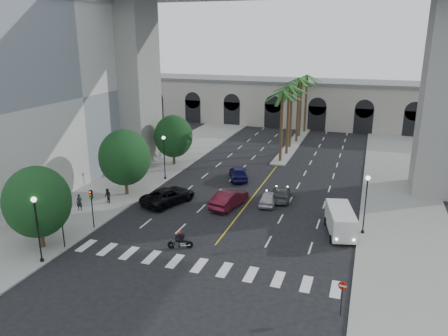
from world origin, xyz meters
TOP-DOWN VIEW (x-y plane):
  - ground at (0.00, 0.00)m, footprint 140.00×140.00m
  - sidewalk_left at (-15.00, 15.00)m, footprint 8.00×100.00m
  - sidewalk_right at (15.00, 15.00)m, footprint 8.00×100.00m
  - median at (0.00, 38.00)m, footprint 2.00×24.00m
  - building_left at (-27.00, 12.00)m, footprint 16.50×32.50m
  - pier_building at (0.00, 55.00)m, footprint 71.00×10.50m
  - bridge at (3.42, 22.00)m, footprint 75.00×13.00m
  - palm_a at (0.00, 28.00)m, footprint 3.20×3.20m
  - palm_b at (0.10, 32.00)m, footprint 3.20×3.20m
  - palm_c at (-0.20, 36.00)m, footprint 3.20×3.20m
  - palm_d at (0.15, 40.00)m, footprint 3.20×3.20m
  - palm_e at (-0.10, 44.00)m, footprint 3.20×3.20m
  - palm_f at (0.20, 48.00)m, footprint 3.20×3.20m
  - street_tree_near at (-13.00, -3.00)m, footprint 5.20×5.20m
  - street_tree_mid at (-13.00, 10.00)m, footprint 5.44×5.44m
  - street_tree_far at (-13.00, 22.00)m, footprint 5.04×5.04m
  - lamp_post_left_near at (-11.40, -5.00)m, footprint 0.40×0.40m
  - lamp_post_left_far at (-11.40, 16.00)m, footprint 0.40×0.40m
  - lamp_post_right at (11.40, 8.00)m, footprint 0.40×0.40m
  - traffic_signal_near at (-11.30, -2.50)m, footprint 0.25×0.18m
  - traffic_signal_far at (-11.30, 1.50)m, footprint 0.25×0.18m
  - motorcycle_rider at (-2.42, 0.61)m, footprint 1.99×0.85m
  - car_a at (2.07, 12.32)m, footprint 1.83×4.04m
  - car_b at (-1.50, 10.32)m, footprint 2.79×5.46m
  - car_c at (-7.69, 9.24)m, footprint 4.80×6.58m
  - car_d at (2.99, 14.14)m, footprint 2.63×4.88m
  - car_e at (-3.14, 18.93)m, footprint 3.65×5.26m
  - cargo_van at (9.51, 7.48)m, footprint 3.11×5.58m
  - pedestrian_a at (-14.94, 4.47)m, footprint 0.68×0.56m
  - pedestrian_b at (-13.38, 6.96)m, footprint 0.92×0.84m
  - do_not_enter_sign at (10.50, -4.35)m, footprint 0.57×0.10m

SIDE VIEW (x-z plane):
  - ground at x=0.00m, z-range 0.00..0.00m
  - sidewalk_left at x=-15.00m, z-range 0.00..0.15m
  - sidewalk_right at x=15.00m, z-range 0.00..0.15m
  - median at x=0.00m, z-range 0.00..0.20m
  - car_d at x=2.99m, z-range 0.00..1.35m
  - car_a at x=2.07m, z-range 0.00..1.35m
  - motorcycle_rider at x=-2.42m, z-range -0.07..1.43m
  - car_c at x=-7.69m, z-range 0.00..1.66m
  - car_e at x=-3.14m, z-range 0.00..1.66m
  - car_b at x=-1.50m, z-range 0.00..1.71m
  - pedestrian_b at x=-13.38m, z-range 0.15..1.69m
  - pedestrian_a at x=-14.94m, z-range 0.15..1.77m
  - cargo_van at x=9.51m, z-range 0.13..2.38m
  - do_not_enter_sign at x=10.50m, z-range 0.53..2.87m
  - traffic_signal_near at x=-11.30m, z-range 0.69..4.34m
  - traffic_signal_far at x=-11.30m, z-range 0.69..4.34m
  - lamp_post_left_near at x=-11.40m, z-range 0.55..5.90m
  - lamp_post_left_far at x=-11.40m, z-range 0.55..5.90m
  - lamp_post_right at x=11.40m, z-range 0.55..5.90m
  - street_tree_far at x=-13.00m, z-range 0.56..7.24m
  - street_tree_near at x=-13.00m, z-range 0.58..7.47m
  - street_tree_mid at x=-13.00m, z-range 0.61..7.81m
  - pier_building at x=0.00m, z-range 0.02..8.52m
  - palm_c at x=-0.20m, z-range 3.86..13.96m
  - palm_a at x=0.00m, z-range 3.95..14.25m
  - palm_e at x=-0.10m, z-range 3.99..14.39m
  - palm_b at x=0.10m, z-range 4.07..14.67m
  - palm_f at x=0.20m, z-range 4.11..14.81m
  - palm_d at x=0.15m, z-range 4.20..15.10m
  - building_left at x=-27.00m, z-range 0.01..20.61m
  - bridge at x=3.42m, z-range 5.51..31.51m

